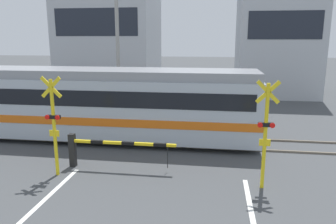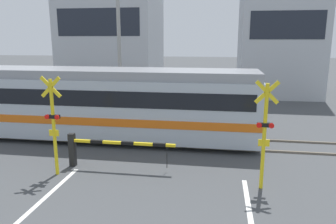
{
  "view_description": "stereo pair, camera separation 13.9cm",
  "coord_description": "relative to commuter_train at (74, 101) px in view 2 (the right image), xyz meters",
  "views": [
    {
      "loc": [
        1.79,
        -2.65,
        4.34
      ],
      "look_at": [
        0.0,
        9.47,
        1.6
      ],
      "focal_mm": 35.0,
      "sensor_mm": 36.0,
      "label": 1
    },
    {
      "loc": [
        1.93,
        -2.63,
        4.34
      ],
      "look_at": [
        0.0,
        9.47,
        1.6
      ],
      "focal_mm": 35.0,
      "sensor_mm": 36.0,
      "label": 2
    }
  ],
  "objects": [
    {
      "name": "building_right_of_street",
      "position": [
        10.77,
        14.0,
        3.13
      ],
      "size": [
        5.92,
        6.69,
        9.58
      ],
      "color": "#B2B7BC",
      "rests_on": "ground_plane"
    },
    {
      "name": "rail_track_far",
      "position": [
        4.42,
        0.72,
        -1.62
      ],
      "size": [
        50.0,
        0.1,
        0.08
      ],
      "color": "#6B6051",
      "rests_on": "ground_plane"
    },
    {
      "name": "commuter_train",
      "position": [
        0.0,
        0.0,
        0.0
      ],
      "size": [
        16.08,
        2.76,
        3.09
      ],
      "color": "#ADB7C1",
      "rests_on": "ground_plane"
    },
    {
      "name": "crossing_signal_left",
      "position": [
        1.18,
        -4.05,
        0.12
      ],
      "size": [
        0.68,
        0.15,
        3.23
      ],
      "color": "yellow",
      "rests_on": "ground_plane"
    },
    {
      "name": "utility_pole_streetside",
      "position": [
        0.43,
        5.5,
        1.85
      ],
      "size": [
        0.22,
        0.22,
        7.01
      ],
      "color": "gray",
      "rests_on": "ground_plane"
    },
    {
      "name": "crossing_barrier_near",
      "position": [
        2.28,
        -3.28,
        -0.91
      ],
      "size": [
        3.71,
        0.2,
        1.17
      ],
      "color": "black",
      "rests_on": "ground_plane"
    },
    {
      "name": "crossing_barrier_far",
      "position": [
        6.56,
        3.0,
        -0.91
      ],
      "size": [
        3.71,
        0.2,
        1.17
      ],
      "color": "black",
      "rests_on": "ground_plane"
    },
    {
      "name": "crossing_signal_right",
      "position": [
        7.66,
        -4.05,
        0.12
      ],
      "size": [
        0.68,
        0.15,
        3.23
      ],
      "color": "yellow",
      "rests_on": "ground_plane"
    },
    {
      "name": "rail_track_near",
      "position": [
        4.42,
        -0.72,
        -1.62
      ],
      "size": [
        50.0,
        0.1,
        0.08
      ],
      "color": "#6B6051",
      "rests_on": "ground_plane"
    },
    {
      "name": "pedestrian",
      "position": [
        4.68,
        6.17,
        -0.73
      ],
      "size": [
        0.38,
        0.22,
        1.61
      ],
      "color": "brown",
      "rests_on": "ground_plane"
    },
    {
      "name": "building_left_of_street",
      "position": [
        -2.78,
        14.0,
        3.4
      ],
      "size": [
        7.62,
        6.69,
        10.11
      ],
      "color": "#B2B7BC",
      "rests_on": "ground_plane"
    }
  ]
}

